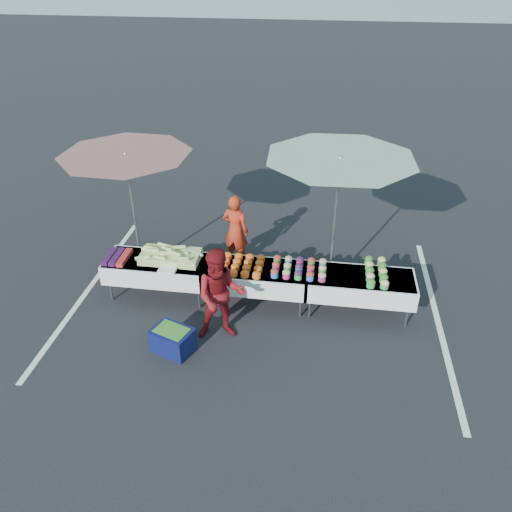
# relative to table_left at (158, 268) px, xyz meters

# --- Properties ---
(ground) EXTENTS (80.00, 80.00, 0.00)m
(ground) POSITION_rel_table_left_xyz_m (1.80, 0.00, -0.58)
(ground) COLOR black
(stripe_left) EXTENTS (0.10, 5.00, 0.00)m
(stripe_left) POSITION_rel_table_left_xyz_m (-1.40, 0.00, -0.58)
(stripe_left) COLOR silver
(stripe_left) RESTS_ON ground
(stripe_right) EXTENTS (0.10, 5.00, 0.00)m
(stripe_right) POSITION_rel_table_left_xyz_m (5.00, 0.00, -0.58)
(stripe_right) COLOR silver
(stripe_right) RESTS_ON ground
(table_left) EXTENTS (1.86, 0.81, 0.75)m
(table_left) POSITION_rel_table_left_xyz_m (0.00, 0.00, 0.00)
(table_left) COLOR white
(table_left) RESTS_ON ground
(table_center) EXTENTS (1.86, 0.81, 0.75)m
(table_center) POSITION_rel_table_left_xyz_m (1.80, 0.00, 0.00)
(table_center) COLOR white
(table_center) RESTS_ON ground
(table_right) EXTENTS (1.86, 0.81, 0.75)m
(table_right) POSITION_rel_table_left_xyz_m (3.60, 0.00, 0.00)
(table_right) COLOR white
(table_right) RESTS_ON ground
(berry_punnets) EXTENTS (0.40, 0.54, 0.08)m
(berry_punnets) POSITION_rel_table_left_xyz_m (-0.71, -0.06, 0.21)
(berry_punnets) COLOR black
(berry_punnets) RESTS_ON table_left
(corn_pile) EXTENTS (1.16, 0.57, 0.26)m
(corn_pile) POSITION_rel_table_left_xyz_m (0.24, 0.04, 0.26)
(corn_pile) COLOR #93B45C
(corn_pile) RESTS_ON table_left
(plastic_bags) EXTENTS (0.30, 0.25, 0.05)m
(plastic_bags) POSITION_rel_table_left_xyz_m (0.30, -0.30, 0.19)
(plastic_bags) COLOR white
(plastic_bags) RESTS_ON table_left
(carrot_bowls) EXTENTS (0.75, 0.69, 0.11)m
(carrot_bowls) POSITION_rel_table_left_xyz_m (1.55, -0.01, 0.22)
(carrot_bowls) COLOR orange
(carrot_bowls) RESTS_ON table_center
(potato_cups) EXTENTS (0.94, 0.58, 0.16)m
(potato_cups) POSITION_rel_table_left_xyz_m (2.55, 0.00, 0.25)
(potato_cups) COLOR blue
(potato_cups) RESTS_ON table_right
(bean_baskets) EXTENTS (0.36, 0.86, 0.15)m
(bean_baskets) POSITION_rel_table_left_xyz_m (3.86, 0.08, 0.24)
(bean_baskets) COLOR green
(bean_baskets) RESTS_ON table_right
(vendor) EXTENTS (0.61, 0.48, 1.48)m
(vendor) POSITION_rel_table_left_xyz_m (1.20, 1.31, 0.16)
(vendor) COLOR #AE2A13
(vendor) RESTS_ON ground
(customer) EXTENTS (0.91, 0.77, 1.63)m
(customer) POSITION_rel_table_left_xyz_m (1.37, -0.96, 0.23)
(customer) COLOR maroon
(customer) RESTS_ON ground
(umbrella_left) EXTENTS (3.17, 3.17, 2.44)m
(umbrella_left) POSITION_rel_table_left_xyz_m (-0.65, 0.80, 1.63)
(umbrella_left) COLOR black
(umbrella_left) RESTS_ON ground
(umbrella_right) EXTENTS (3.29, 3.29, 2.62)m
(umbrella_right) POSITION_rel_table_left_xyz_m (3.10, 0.69, 1.79)
(umbrella_right) COLOR black
(umbrella_right) RESTS_ON ground
(storage_bin) EXTENTS (0.75, 0.65, 0.41)m
(storage_bin) POSITION_rel_table_left_xyz_m (0.67, -1.42, -0.37)
(storage_bin) COLOR #0D1444
(storage_bin) RESTS_ON ground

